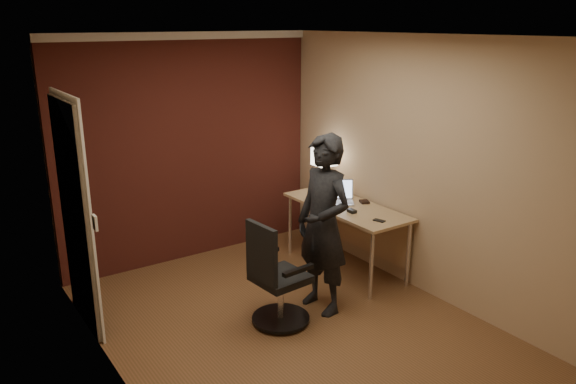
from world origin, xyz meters
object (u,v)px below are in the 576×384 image
Objects in this scene: laptop at (338,196)px; phone at (379,221)px; wallet at (364,202)px; desk_lamp at (324,156)px; desk at (351,215)px; mouse at (352,211)px; person at (324,225)px; office_chair at (275,281)px.

phone is (-0.06, -0.71, -0.06)m from laptop.
wallet is at bearing 45.33° from phone.
desk_lamp is at bearing 64.65° from phone.
desk is at bearing -93.67° from desk_lamp.
mouse is 0.73m from person.
wallet is at bearing -79.04° from desk_lamp.
laptop is 0.44× the size of office_chair.
phone is 0.07× the size of person.
phone is (-0.16, -1.09, -0.41)m from desk_lamp.
mouse is at bearing 113.89° from person.
office_chair is at bearing -158.70° from mouse.
laptop is at bearing 29.19° from office_chair.
desk is at bearing 119.80° from person.
desk_lamp is at bearing 137.29° from person.
laptop reaches higher than phone.
desk is 0.25m from laptop.
desk is 0.59m from phone.
wallet is (0.11, -0.57, -0.41)m from desk_lamp.
wallet is at bearing 32.11° from mouse.
desk is 13.64× the size of wallet.
mouse is 0.06× the size of person.
phone is 0.70m from person.
mouse is at bearing 16.82° from office_chair.
laptop is 3.81× the size of wallet.
phone is at bearing 0.36° from office_chair.
desk is 15.00× the size of mouse.
phone is at bearing -117.61° from wallet.
office_chair is 0.57× the size of person.
mouse is at bearing -107.41° from laptop.
desk is at bearing 54.63° from mouse.
person is (-0.82, -0.56, 0.23)m from desk.
office_chair is (-1.49, -0.52, -0.32)m from wallet.
office_chair is (-1.28, -0.72, -0.37)m from laptop.
phone is 0.58m from wallet.
desk is 13.04× the size of phone.
mouse is (-0.18, -0.21, 0.14)m from desk.
laptop is at bearing 77.07° from mouse.
office_chair is at bearing -150.81° from laptop.
mouse is (-0.11, -0.36, -0.05)m from laptop.
person is at bearing -146.91° from mouse.
desk_lamp is 0.71m from wallet.
phone is 1.26m from office_chair.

